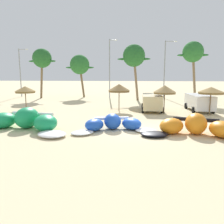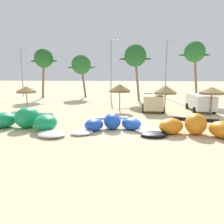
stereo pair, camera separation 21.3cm
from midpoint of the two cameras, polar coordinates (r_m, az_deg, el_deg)
ground_plane at (r=16.69m, az=7.41°, el=-4.67°), size 260.00×260.00×0.00m
kite_far_left at (r=18.05m, az=-22.03°, el=-2.21°), size 8.52×4.51×1.61m
kite_left at (r=16.56m, az=-0.08°, el=-3.10°), size 6.34×3.74×1.18m
kite_left_of_center at (r=16.10m, az=20.37°, el=-3.67°), size 7.37×4.19×1.46m
beach_umbrella_near_van at (r=27.99m, az=-21.56°, el=5.37°), size 2.33×2.33×2.75m
beach_umbrella_middle at (r=25.15m, az=1.58°, el=6.15°), size 2.47×2.47×3.05m
beach_umbrella_near_palms at (r=24.40m, az=13.11°, el=5.60°), size 2.42×2.42×2.97m
beach_umbrella_outermost at (r=24.39m, az=23.80°, el=5.05°), size 2.52×2.52×2.87m
parked_van at (r=27.14m, az=21.12°, el=2.59°), size 2.35×5.32×1.84m
parked_car_second at (r=25.75m, az=9.92°, el=2.74°), size 2.33×5.00×1.84m
palm_leftmost at (r=41.02m, az=-17.63°, el=12.86°), size 4.86×3.24×8.49m
palm_left at (r=41.40m, az=-8.41°, el=11.84°), size 5.24×3.49×7.63m
palm_left_of_gap at (r=35.84m, az=5.47°, el=14.04°), size 5.17×3.45×8.73m
palm_center_left at (r=37.03m, az=19.88°, el=14.09°), size 4.70×3.13×9.06m
lamppost_west at (r=45.09m, az=-22.43°, el=9.92°), size 1.94×0.24×8.77m
lamppost_west_center at (r=40.07m, az=-0.65°, el=11.70°), size 1.46×0.24×10.17m
lamppost_east_center at (r=40.37m, az=13.40°, el=11.27°), size 2.04×0.24×9.82m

